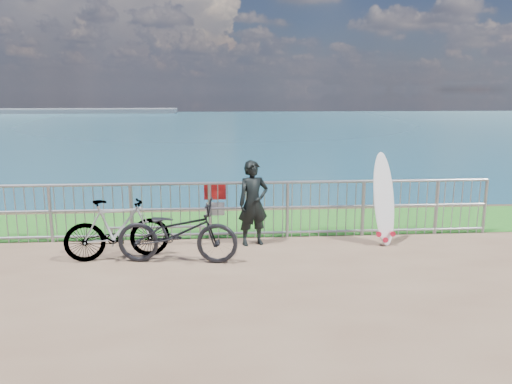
{
  "coord_description": "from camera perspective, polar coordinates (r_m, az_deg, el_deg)",
  "views": [
    {
      "loc": [
        -0.31,
        -7.78,
        2.85
      ],
      "look_at": [
        0.36,
        1.2,
        1.0
      ],
      "focal_mm": 35.0,
      "sensor_mm": 36.0,
      "label": 1
    }
  ],
  "objects": [
    {
      "name": "railing",
      "position": [
        9.66,
        -2.21,
        -2.0
      ],
      "size": [
        10.06,
        0.1,
        1.13
      ],
      "color": "gray",
      "rests_on": "ground"
    },
    {
      "name": "bicycle_near",
      "position": [
        8.43,
        -8.97,
        -4.51
      ],
      "size": [
        2.08,
        0.94,
        1.06
      ],
      "primitive_type": "imported",
      "rotation": [
        0.0,
        0.0,
        1.45
      ],
      "color": "black",
      "rests_on": "ground"
    },
    {
      "name": "grass_strip",
      "position": [
        10.86,
        -2.47,
        -3.56
      ],
      "size": [
        120.0,
        120.0,
        0.0
      ],
      "primitive_type": "plane",
      "color": "#1F6A1D",
      "rests_on": "ground"
    },
    {
      "name": "bike_rack",
      "position": [
        9.44,
        -11.3,
        -4.21
      ],
      "size": [
        1.82,
        0.05,
        0.38
      ],
      "color": "gray",
      "rests_on": "ground"
    },
    {
      "name": "seascape",
      "position": [
        161.38,
        -20.09,
        8.47
      ],
      "size": [
        260.0,
        260.0,
        5.0
      ],
      "color": "brown",
      "rests_on": "ground"
    },
    {
      "name": "surfboard",
      "position": [
        9.55,
        14.42,
        -1.17
      ],
      "size": [
        0.56,
        0.52,
        1.74
      ],
      "color": "white",
      "rests_on": "ground"
    },
    {
      "name": "surfer",
      "position": [
        9.22,
        -0.32,
        -1.28
      ],
      "size": [
        0.66,
        0.52,
        1.58
      ],
      "primitive_type": "imported",
      "rotation": [
        0.0,
        0.0,
        0.27
      ],
      "color": "black",
      "rests_on": "ground"
    },
    {
      "name": "bicycle_far",
      "position": [
        8.81,
        -15.57,
        -4.12
      ],
      "size": [
        1.81,
        0.87,
        1.05
      ],
      "primitive_type": "imported",
      "rotation": [
        0.0,
        0.0,
        1.79
      ],
      "color": "black",
      "rests_on": "ground"
    }
  ]
}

